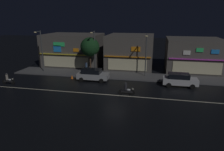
# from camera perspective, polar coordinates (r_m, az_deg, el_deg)

# --- Properties ---
(ground_plane) EXTENTS (140.00, 140.00, 0.00)m
(ground_plane) POSITION_cam_1_polar(r_m,az_deg,el_deg) (23.32, 0.82, -5.55)
(ground_plane) COLOR black
(lane_divider_stripe) EXTENTS (33.01, 0.16, 0.01)m
(lane_divider_stripe) POSITION_cam_1_polar(r_m,az_deg,el_deg) (23.32, 0.82, -5.54)
(lane_divider_stripe) COLOR beige
(lane_divider_stripe) RESTS_ON ground
(sidewalk_far) EXTENTS (34.74, 4.10, 0.14)m
(sidewalk_far) POSITION_cam_1_polar(r_m,az_deg,el_deg) (30.78, 3.67, -0.08)
(sidewalk_far) COLOR #4C4C4F
(sidewalk_far) RESTS_ON ground
(storefront_left_block) EXTENTS (8.69, 8.51, 5.22)m
(storefront_left_block) POSITION_cam_1_polar(r_m,az_deg,el_deg) (36.57, 21.67, 5.46)
(storefront_left_block) COLOR #56514C
(storefront_left_block) RESTS_ON ground
(storefront_center_block) EXTENTS (7.71, 8.29, 5.67)m
(storefront_center_block) POSITION_cam_1_polar(r_m,az_deg,el_deg) (36.12, 5.15, 6.76)
(storefront_center_block) COLOR #56514C
(storefront_center_block) RESTS_ON ground
(storefront_right_block) EXTENTS (9.90, 7.69, 5.66)m
(storefront_right_block) POSITION_cam_1_polar(r_m,az_deg,el_deg) (38.44, -10.64, 7.10)
(storefront_right_block) COLOR #56514C
(storefront_right_block) RESTS_ON ground
(streetlamp_west) EXTENTS (0.44, 1.64, 6.45)m
(streetlamp_west) POSITION_cam_1_polar(r_m,az_deg,el_deg) (33.92, -19.24, 7.33)
(streetlamp_west) COLOR #47494C
(streetlamp_west) RESTS_ON sidewalk_far
(streetlamp_mid) EXTENTS (0.44, 1.64, 6.51)m
(streetlamp_mid) POSITION_cam_1_polar(r_m,az_deg,el_deg) (30.49, -5.01, 7.34)
(streetlamp_mid) COLOR #47494C
(streetlamp_mid) RESTS_ON sidewalk_far
(streetlamp_east) EXTENTS (0.44, 1.64, 6.13)m
(streetlamp_east) POSITION_cam_1_polar(r_m,az_deg,el_deg) (29.88, 9.46, 6.62)
(streetlamp_east) COLOR #47494C
(streetlamp_east) RESTS_ON sidewalk_far
(pedestrian_on_sidewalk) EXTENTS (0.37, 0.37, 1.76)m
(pedestrian_on_sidewalk) POSITION_cam_1_polar(r_m,az_deg,el_deg) (32.54, -7.18, 2.31)
(pedestrian_on_sidewalk) COLOR #334766
(pedestrian_on_sidewalk) RESTS_ON sidewalk_far
(street_tree) EXTENTS (2.88, 2.88, 5.54)m
(street_tree) POSITION_cam_1_polar(r_m,az_deg,el_deg) (31.37, -6.18, 7.91)
(street_tree) COLOR #473323
(street_tree) RESTS_ON sidewalk_far
(parked_car_near_kerb) EXTENTS (4.30, 1.98, 1.67)m
(parked_car_near_kerb) POSITION_cam_1_polar(r_m,az_deg,el_deg) (27.50, 18.37, -1.10)
(parked_car_near_kerb) COLOR silver
(parked_car_near_kerb) RESTS_ON ground
(parked_car_trailing) EXTENTS (4.30, 1.98, 1.67)m
(parked_car_trailing) POSITION_cam_1_polar(r_m,az_deg,el_deg) (28.54, -5.44, 0.26)
(parked_car_trailing) COLOR #9EA0A5
(parked_car_trailing) RESTS_ON ground
(motorcycle_lead) EXTENTS (1.90, 0.60, 1.52)m
(motorcycle_lead) POSITION_cam_1_polar(r_m,az_deg,el_deg) (30.23, -27.06, -1.02)
(motorcycle_lead) COLOR black
(motorcycle_lead) RESTS_ON ground
(motorcycle_following) EXTENTS (1.90, 0.60, 1.52)m
(motorcycle_following) POSITION_cam_1_polar(r_m,az_deg,el_deg) (23.31, 4.03, -3.94)
(motorcycle_following) COLOR black
(motorcycle_following) RESTS_ON ground
(traffic_cone) EXTENTS (0.36, 0.36, 0.55)m
(traffic_cone) POSITION_cam_1_polar(r_m,az_deg,el_deg) (30.04, -11.11, -0.35)
(traffic_cone) COLOR orange
(traffic_cone) RESTS_ON ground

